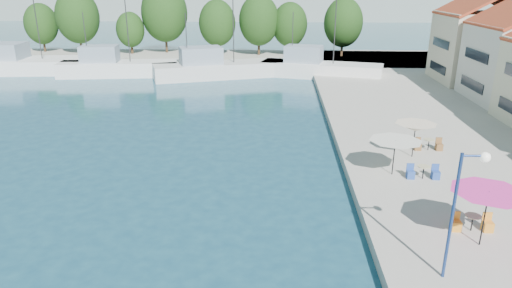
# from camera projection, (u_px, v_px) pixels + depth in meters

# --- Properties ---
(quay_far) EXTENTS (90.00, 16.00, 0.60)m
(quay_far) POSITION_uv_depth(u_px,v_px,m) (214.00, 59.00, 68.32)
(quay_far) COLOR #ACA69B
(quay_far) RESTS_ON ground
(building_06) EXTENTS (9.00, 8.80, 10.20)m
(building_06) POSITION_uv_depth(u_px,v_px,m) (482.00, 37.00, 49.95)
(building_06) COLOR beige
(building_06) RESTS_ON quay_right
(trawler_01) EXTENTS (23.16, 8.14, 10.20)m
(trawler_01) POSITION_uv_depth(u_px,v_px,m) (21.00, 64.00, 59.44)
(trawler_01) COLOR white
(trawler_01) RESTS_ON ground
(trawler_02) EXTENTS (15.03, 5.74, 10.20)m
(trawler_02) POSITION_uv_depth(u_px,v_px,m) (116.00, 67.00, 57.24)
(trawler_02) COLOR white
(trawler_02) RESTS_ON ground
(trawler_03) EXTENTS (16.93, 9.50, 10.20)m
(trawler_03) POSITION_uv_depth(u_px,v_px,m) (218.00, 69.00, 56.40)
(trawler_03) COLOR silver
(trawler_03) RESTS_ON ground
(trawler_04) EXTENTS (15.24, 7.45, 10.20)m
(trawler_04) POSITION_uv_depth(u_px,v_px,m) (318.00, 69.00, 56.49)
(trawler_04) COLOR white
(trawler_04) RESTS_ON ground
(tree_01) EXTENTS (5.11, 5.11, 7.57)m
(tree_01) POSITION_uv_depth(u_px,v_px,m) (41.00, 24.00, 72.23)
(tree_01) COLOR #3F2B19
(tree_01) RESTS_ON quay_far
(tree_02) EXTENTS (6.58, 6.58, 9.73)m
(tree_02) POSITION_uv_depth(u_px,v_px,m) (77.00, 16.00, 70.19)
(tree_02) COLOR #3F2B19
(tree_02) RESTS_ON quay_far
(tree_03) EXTENTS (4.31, 4.31, 6.37)m
(tree_03) POSITION_uv_depth(u_px,v_px,m) (130.00, 30.00, 70.45)
(tree_03) COLOR #3F2B19
(tree_03) RESTS_ON quay_far
(tree_04) EXTENTS (7.11, 7.11, 10.52)m
(tree_04) POSITION_uv_depth(u_px,v_px,m) (164.00, 13.00, 70.87)
(tree_04) COLOR #3F2B19
(tree_04) RESTS_ON quay_far
(tree_05) EXTENTS (5.56, 5.56, 8.23)m
(tree_05) POSITION_uv_depth(u_px,v_px,m) (217.00, 23.00, 69.05)
(tree_05) COLOR #3F2B19
(tree_05) RESTS_ON quay_far
(tree_06) EXTENTS (6.06, 6.06, 8.97)m
(tree_06) POSITION_uv_depth(u_px,v_px,m) (259.00, 20.00, 68.70)
(tree_06) COLOR #3F2B19
(tree_06) RESTS_ON quay_far
(tree_07) EXTENTS (5.30, 5.30, 7.85)m
(tree_07) POSITION_uv_depth(u_px,v_px,m) (290.00, 25.00, 69.10)
(tree_07) COLOR #3F2B19
(tree_07) RESTS_ON quay_far
(tree_08) EXTENTS (5.78, 5.78, 8.55)m
(tree_08) POSITION_uv_depth(u_px,v_px,m) (343.00, 23.00, 67.69)
(tree_08) COLOR #3F2B19
(tree_08) RESTS_ON quay_far
(umbrella_pink) EXTENTS (3.11, 3.11, 2.47)m
(umbrella_pink) POSITION_uv_depth(u_px,v_px,m) (488.00, 197.00, 18.62)
(umbrella_pink) COLOR black
(umbrella_pink) RESTS_ON quay_right
(umbrella_white) EXTENTS (2.99, 2.99, 2.08)m
(umbrella_white) POSITION_uv_depth(u_px,v_px,m) (395.00, 145.00, 25.89)
(umbrella_white) COLOR black
(umbrella_white) RESTS_ON quay_right
(umbrella_cream) EXTENTS (2.58, 2.58, 2.22)m
(umbrella_cream) POSITION_uv_depth(u_px,v_px,m) (415.00, 127.00, 28.54)
(umbrella_cream) COLOR black
(umbrella_cream) RESTS_ON quay_right
(cafe_table_01) EXTENTS (1.82, 0.70, 0.76)m
(cafe_table_01) POSITION_uv_depth(u_px,v_px,m) (472.00, 225.00, 20.37)
(cafe_table_01) COLOR black
(cafe_table_01) RESTS_ON quay_right
(cafe_table_02) EXTENTS (1.82, 0.70, 0.76)m
(cafe_table_02) POSITION_uv_depth(u_px,v_px,m) (423.00, 174.00, 25.81)
(cafe_table_02) COLOR black
(cafe_table_02) RESTS_ON quay_right
(cafe_table_03) EXTENTS (1.82, 0.70, 0.76)m
(cafe_table_03) POSITION_uv_depth(u_px,v_px,m) (428.00, 146.00, 30.22)
(cafe_table_03) COLOR black
(cafe_table_03) RESTS_ON quay_right
(street_lamp) EXTENTS (1.04, 0.36, 5.03)m
(street_lamp) POSITION_uv_depth(u_px,v_px,m) (465.00, 193.00, 16.10)
(street_lamp) COLOR navy
(street_lamp) RESTS_ON quay_right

